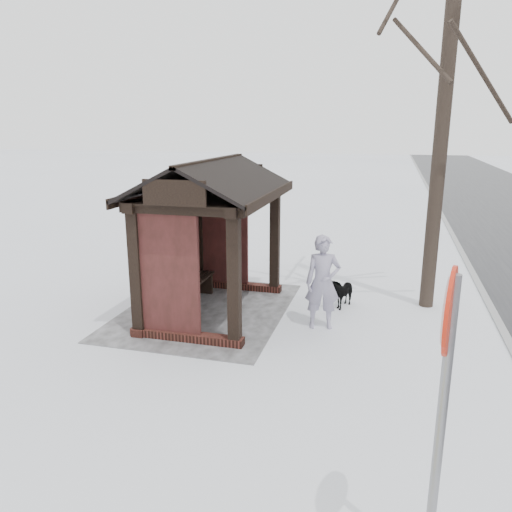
{
  "coord_description": "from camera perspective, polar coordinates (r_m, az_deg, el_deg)",
  "views": [
    {
      "loc": [
        9.06,
        3.32,
        3.7
      ],
      "look_at": [
        -0.26,
        0.8,
        1.17
      ],
      "focal_mm": 35.0,
      "sensor_mm": 36.0,
      "label": 1
    }
  ],
  "objects": [
    {
      "name": "ground",
      "position": [
        10.33,
        -4.69,
        -6.33
      ],
      "size": [
        120.0,
        120.0,
        0.0
      ],
      "primitive_type": "plane",
      "color": "silver",
      "rests_on": "ground"
    },
    {
      "name": "kerb",
      "position": [
        10.02,
        26.81,
        -8.57
      ],
      "size": [
        120.0,
        0.15,
        0.06
      ],
      "primitive_type": "cube",
      "color": "gray",
      "rests_on": "ground"
    },
    {
      "name": "trampled_patch",
      "position": [
        10.39,
        -5.74,
        -6.18
      ],
      "size": [
        4.2,
        3.2,
        0.02
      ],
      "primitive_type": "cube",
      "color": "#97979D",
      "rests_on": "ground"
    },
    {
      "name": "bus_shelter",
      "position": [
        9.82,
        -5.83,
        5.64
      ],
      "size": [
        3.6,
        2.4,
        3.09
      ],
      "color": "#3A1C15",
      "rests_on": "ground"
    },
    {
      "name": "pedestrian",
      "position": [
        9.32,
        7.64,
        -3.0
      ],
      "size": [
        0.56,
        0.73,
        1.77
      ],
      "primitive_type": "imported",
      "rotation": [
        0.0,
        0.0,
        1.8
      ],
      "color": "#9992AB",
      "rests_on": "ground"
    },
    {
      "name": "dog",
      "position": [
        10.65,
        9.7,
        -4.02
      ],
      "size": [
        0.83,
        0.56,
        0.64
      ],
      "primitive_type": "imported",
      "rotation": [
        0.0,
        0.0,
        1.26
      ],
      "color": "black",
      "rests_on": "ground"
    },
    {
      "name": "road_sign",
      "position": [
        4.2,
        20.78,
        -11.57
      ],
      "size": [
        0.68,
        0.17,
        2.7
      ],
      "rotation": [
        0.0,
        0.0,
        -0.19
      ],
      "color": "gray",
      "rests_on": "ground"
    }
  ]
}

